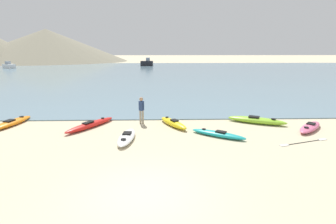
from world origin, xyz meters
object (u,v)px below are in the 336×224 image
person_near_waterline (141,109)px  moored_boat_2 (9,66)px  kayak_on_sand_3 (91,125)px  loose_paddle (304,142)px  kayak_on_sand_2 (218,134)px  kayak_on_sand_0 (173,123)px  kayak_on_sand_1 (12,123)px  moored_boat_0 (147,63)px  kayak_on_sand_6 (310,127)px  kayak_on_sand_5 (127,137)px  kayak_on_sand_4 (257,120)px

person_near_waterline → moored_boat_2: 58.60m
kayak_on_sand_3 → loose_paddle: (10.66, -2.80, -0.14)m
kayak_on_sand_2 → moored_boat_2: 62.96m
kayak_on_sand_3 → moored_boat_2: size_ratio=0.98×
loose_paddle → kayak_on_sand_0: bearing=153.8°
loose_paddle → kayak_on_sand_1: bearing=167.6°
kayak_on_sand_0 → kayak_on_sand_1: (-9.32, 0.41, -0.02)m
moored_boat_0 → kayak_on_sand_6: bearing=-78.6°
kayak_on_sand_5 → moored_boat_2: bearing=123.5°
kayak_on_sand_2 → kayak_on_sand_3: (-6.81, 1.79, 0.03)m
kayak_on_sand_0 → kayak_on_sand_3: 4.66m
kayak_on_sand_3 → kayak_on_sand_5: bearing=-43.6°
kayak_on_sand_6 → moored_boat_2: 65.52m
kayak_on_sand_2 → kayak_on_sand_6: 5.33m
kayak_on_sand_5 → person_near_waterline: size_ratio=1.68×
moored_boat_0 → loose_paddle: bearing=-80.3°
kayak_on_sand_1 → moored_boat_0: bearing=84.7°
kayak_on_sand_2 → kayak_on_sand_5: 4.55m
kayak_on_sand_1 → kayak_on_sand_5: 7.47m
kayak_on_sand_0 → kayak_on_sand_2: kayak_on_sand_0 is taller
kayak_on_sand_3 → person_near_waterline: size_ratio=2.10×
moored_boat_2 → kayak_on_sand_4: bearing=-49.6°
kayak_on_sand_4 → kayak_on_sand_5: 7.83m
moored_boat_0 → kayak_on_sand_4: bearing=-80.7°
kayak_on_sand_0 → kayak_on_sand_4: kayak_on_sand_4 is taller
loose_paddle → kayak_on_sand_3: bearing=165.3°
kayak_on_sand_0 → kayak_on_sand_2: size_ratio=1.00×
kayak_on_sand_5 → loose_paddle: (8.38, -0.62, -0.13)m
kayak_on_sand_6 → kayak_on_sand_1: bearing=175.2°
kayak_on_sand_2 → kayak_on_sand_4: kayak_on_sand_4 is taller
kayak_on_sand_5 → loose_paddle: bearing=-4.2°
kayak_on_sand_0 → kayak_on_sand_3: bearing=-178.0°
kayak_on_sand_2 → kayak_on_sand_5: size_ratio=1.00×
moored_boat_0 → kayak_on_sand_1: bearing=-95.3°
loose_paddle → moored_boat_0: bearing=99.7°
person_near_waterline → moored_boat_2: moored_boat_2 is taller
kayak_on_sand_0 → kayak_on_sand_3: size_ratio=0.80×
kayak_on_sand_6 → person_near_waterline: 9.39m
kayak_on_sand_6 → person_near_waterline: bearing=170.8°
kayak_on_sand_5 → kayak_on_sand_3: bearing=136.4°
kayak_on_sand_1 → moored_boat_0: size_ratio=0.96×
moored_boat_0 → kayak_on_sand_5: bearing=-88.3°
kayak_on_sand_5 → kayak_on_sand_6: size_ratio=1.08×
kayak_on_sand_1 → kayak_on_sand_2: 11.72m
kayak_on_sand_0 → kayak_on_sand_3: (-4.65, -0.16, -0.01)m
kayak_on_sand_2 → kayak_on_sand_3: size_ratio=0.80×
moored_boat_2 → kayak_on_sand_0: bearing=-53.4°
kayak_on_sand_4 → loose_paddle: kayak_on_sand_4 is taller
kayak_on_sand_2 → kayak_on_sand_5: kayak_on_sand_5 is taller
kayak_on_sand_4 → moored_boat_2: (-40.78, 47.86, 0.43)m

